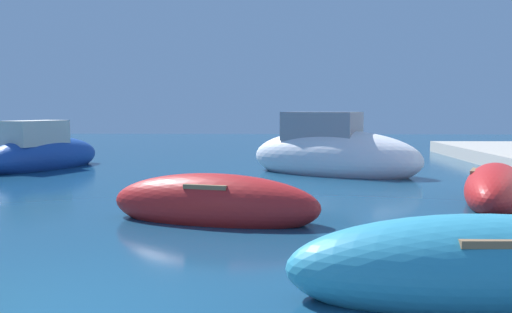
{
  "coord_description": "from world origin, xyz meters",
  "views": [
    {
      "loc": [
        2.56,
        -5.03,
        2.08
      ],
      "look_at": [
        1.9,
        10.96,
        0.68
      ],
      "focal_mm": 38.34,
      "sensor_mm": 36.0,
      "label": 1
    }
  ],
  "objects_px": {
    "moored_boat_1": "(44,153)",
    "moored_boat_7": "(495,189)",
    "moored_boat_2": "(481,269)",
    "moored_boat_3": "(333,154)",
    "moored_boat_6": "(214,204)"
  },
  "relations": [
    {
      "from": "moored_boat_2",
      "to": "moored_boat_7",
      "type": "distance_m",
      "value": 6.8
    },
    {
      "from": "moored_boat_2",
      "to": "moored_boat_3",
      "type": "bearing_deg",
      "value": -90.02
    },
    {
      "from": "moored_boat_2",
      "to": "moored_boat_3",
      "type": "height_order",
      "value": "moored_boat_3"
    },
    {
      "from": "moored_boat_3",
      "to": "moored_boat_7",
      "type": "distance_m",
      "value": 6.12
    },
    {
      "from": "moored_boat_2",
      "to": "moored_boat_3",
      "type": "distance_m",
      "value": 11.58
    },
    {
      "from": "moored_boat_1",
      "to": "moored_boat_7",
      "type": "relative_size",
      "value": 1.2
    },
    {
      "from": "moored_boat_2",
      "to": "moored_boat_6",
      "type": "relative_size",
      "value": 1.04
    },
    {
      "from": "moored_boat_1",
      "to": "moored_boat_7",
      "type": "xyz_separation_m",
      "value": [
        13.0,
        -6.46,
        -0.21
      ]
    },
    {
      "from": "moored_boat_3",
      "to": "moored_boat_6",
      "type": "distance_m",
      "value": 8.09
    },
    {
      "from": "moored_boat_1",
      "to": "moored_boat_7",
      "type": "bearing_deg",
      "value": -94.08
    },
    {
      "from": "moored_boat_2",
      "to": "moored_boat_7",
      "type": "height_order",
      "value": "moored_boat_2"
    },
    {
      "from": "moored_boat_3",
      "to": "moored_boat_7",
      "type": "height_order",
      "value": "moored_boat_3"
    },
    {
      "from": "moored_boat_6",
      "to": "moored_boat_7",
      "type": "relative_size",
      "value": 0.99
    },
    {
      "from": "moored_boat_3",
      "to": "moored_boat_7",
      "type": "relative_size",
      "value": 1.41
    },
    {
      "from": "moored_boat_2",
      "to": "moored_boat_1",
      "type": "bearing_deg",
      "value": -53.13
    }
  ]
}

